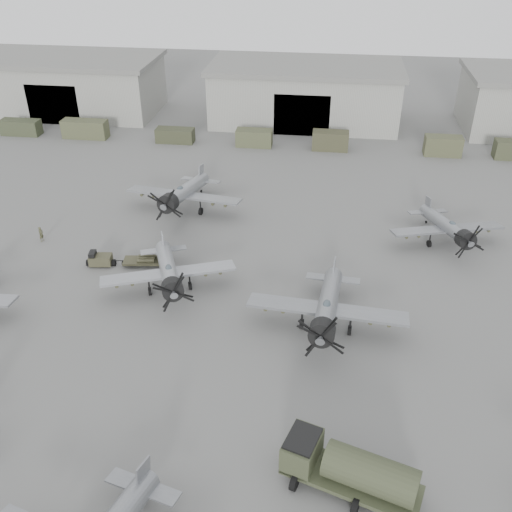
{
  "coord_description": "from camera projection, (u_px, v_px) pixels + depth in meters",
  "views": [
    {
      "loc": [
        4.27,
        -25.93,
        29.19
      ],
      "look_at": [
        -1.49,
        16.7,
        2.5
      ],
      "focal_mm": 40.0,
      "sensor_mm": 36.0,
      "label": 1
    }
  ],
  "objects": [
    {
      "name": "support_truck_3",
      "position": [
        254.0,
        138.0,
        79.91
      ],
      "size": [
        5.03,
        2.2,
        2.35
      ],
      "primitive_type": "cube",
      "color": "#474B31",
      "rests_on": "ground"
    },
    {
      "name": "aircraft_far_1",
      "position": [
        449.0,
        228.0,
        55.97
      ],
      "size": [
        11.29,
        10.17,
        4.51
      ],
      "rotation": [
        0.0,
        0.0,
        0.29
      ],
      "color": "gray",
      "rests_on": "ground"
    },
    {
      "name": "support_truck_1",
      "position": [
        85.0,
        129.0,
        82.66
      ],
      "size": [
        6.52,
        2.2,
        2.61
      ],
      "primitive_type": "cube",
      "color": "#484B31",
      "rests_on": "ground"
    },
    {
      "name": "hangar_center",
      "position": [
        305.0,
        93.0,
        87.59
      ],
      "size": [
        29.0,
        14.8,
        8.7
      ],
      "color": "#98998F",
      "rests_on": "ground"
    },
    {
      "name": "support_truck_2",
      "position": [
        175.0,
        135.0,
        81.3
      ],
      "size": [
        5.36,
        2.2,
        1.98
      ],
      "primitive_type": "cube",
      "color": "#353825",
      "rests_on": "ground"
    },
    {
      "name": "aircraft_mid_1",
      "position": [
        169.0,
        272.0,
        49.08
      ],
      "size": [
        11.61,
        10.49,
        4.7
      ],
      "rotation": [
        0.0,
        0.0,
        0.37
      ],
      "color": "#9EA0A6",
      "rests_on": "ground"
    },
    {
      "name": "ground",
      "position": [
        245.0,
        421.0,
        37.71
      ],
      "size": [
        220.0,
        220.0,
        0.0
      ],
      "primitive_type": "plane",
      "color": "#535351",
      "rests_on": "ground"
    },
    {
      "name": "support_truck_4",
      "position": [
        330.0,
        141.0,
        78.63
      ],
      "size": [
        4.94,
        2.2,
        2.59
      ],
      "primitive_type": "cube",
      "color": "#3B3C27",
      "rests_on": "ground"
    },
    {
      "name": "fuel_tanker",
      "position": [
        350.0,
        468.0,
        32.46
      ],
      "size": [
        8.43,
        4.94,
        3.09
      ],
      "rotation": [
        0.0,
        0.0,
        -0.31
      ],
      "color": "#393F29",
      "rests_on": "ground"
    },
    {
      "name": "ground_crew",
      "position": [
        41.0,
        234.0,
        57.43
      ],
      "size": [
        0.48,
        0.64,
        1.58
      ],
      "primitive_type": "imported",
      "rotation": [
        0.0,
        0.0,
        1.38
      ],
      "color": "#494A30",
      "rests_on": "ground"
    },
    {
      "name": "support_truck_0",
      "position": [
        21.0,
        127.0,
        83.9
      ],
      "size": [
        5.74,
        2.2,
        2.2
      ],
      "primitive_type": "cube",
      "color": "#373D28",
      "rests_on": "ground"
    },
    {
      "name": "aircraft_mid_2",
      "position": [
        327.0,
        308.0,
        44.38
      ],
      "size": [
        12.75,
        11.48,
        5.09
      ],
      "rotation": [
        0.0,
        0.0,
        -0.08
      ],
      "color": "gray",
      "rests_on": "ground"
    },
    {
      "name": "tug_trailer",
      "position": [
        118.0,
        260.0,
        53.66
      ],
      "size": [
        7.63,
        2.41,
        1.51
      ],
      "rotation": [
        0.0,
        0.0,
        0.13
      ],
      "color": "#3D3C28",
      "rests_on": "ground"
    },
    {
      "name": "support_truck_5",
      "position": [
        443.0,
        146.0,
        76.91
      ],
      "size": [
        4.93,
        2.2,
        2.62
      ],
      "primitive_type": "cube",
      "color": "#474A30",
      "rests_on": "ground"
    },
    {
      "name": "hangar_left",
      "position": [
        70.0,
        84.0,
        91.91
      ],
      "size": [
        29.0,
        14.8,
        8.7
      ],
      "color": "#98998F",
      "rests_on": "ground"
    },
    {
      "name": "aircraft_far_0",
      "position": [
        183.0,
        193.0,
        61.9
      ],
      "size": [
        12.94,
        11.65,
        5.14
      ],
      "rotation": [
        0.0,
        0.0,
        -0.14
      ],
      "color": "#909398",
      "rests_on": "ground"
    }
  ]
}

